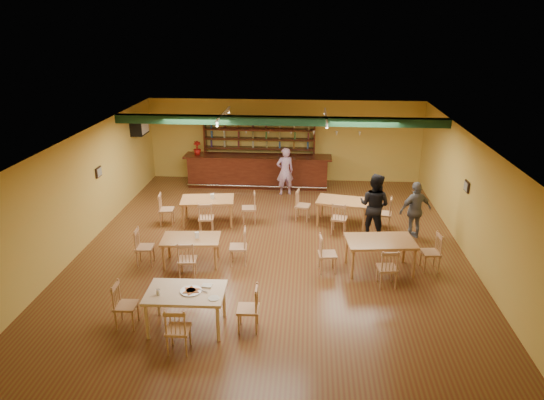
# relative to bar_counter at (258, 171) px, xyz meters

# --- Properties ---
(floor) EXTENTS (12.00, 12.00, 0.00)m
(floor) POSITION_rel_bar_counter_xyz_m (0.91, -5.15, -0.56)
(floor) COLOR brown
(floor) RESTS_ON ground
(ceiling_beam) EXTENTS (10.00, 0.30, 0.25)m
(ceiling_beam) POSITION_rel_bar_counter_xyz_m (0.91, -2.35, 2.31)
(ceiling_beam) COLOR black
(ceiling_beam) RESTS_ON ceiling
(track_rail_left) EXTENTS (0.05, 2.50, 0.05)m
(track_rail_left) POSITION_rel_bar_counter_xyz_m (-0.89, -1.75, 2.38)
(track_rail_left) COLOR silver
(track_rail_left) RESTS_ON ceiling
(track_rail_right) EXTENTS (0.05, 2.50, 0.05)m
(track_rail_right) POSITION_rel_bar_counter_xyz_m (2.31, -1.75, 2.38)
(track_rail_right) COLOR silver
(track_rail_right) RESTS_ON ceiling
(ac_unit) EXTENTS (0.34, 0.70, 0.48)m
(ac_unit) POSITION_rel_bar_counter_xyz_m (-3.89, -0.95, 1.79)
(ac_unit) COLOR silver
(ac_unit) RESTS_ON wall_left
(picture_left) EXTENTS (0.04, 0.34, 0.28)m
(picture_left) POSITION_rel_bar_counter_xyz_m (-4.06, -4.15, 1.14)
(picture_left) COLOR black
(picture_left) RESTS_ON wall_left
(picture_right) EXTENTS (0.04, 0.34, 0.28)m
(picture_right) POSITION_rel_bar_counter_xyz_m (5.88, -4.65, 1.14)
(picture_right) COLOR black
(picture_right) RESTS_ON wall_right
(bar_counter) EXTENTS (5.26, 0.85, 1.13)m
(bar_counter) POSITION_rel_bar_counter_xyz_m (0.00, 0.00, 0.00)
(bar_counter) COLOR #36110A
(bar_counter) RESTS_ON ground
(back_bar_hutch) EXTENTS (4.07, 0.40, 2.28)m
(back_bar_hutch) POSITION_rel_bar_counter_xyz_m (0.00, 0.63, 0.57)
(back_bar_hutch) COLOR #36110A
(back_bar_hutch) RESTS_ON ground
(poinsettia) EXTENTS (0.35, 0.35, 0.49)m
(poinsettia) POSITION_rel_bar_counter_xyz_m (-2.18, 0.00, 0.81)
(poinsettia) COLOR maroon
(poinsettia) RESTS_ON bar_counter
(dining_table_a) EXTENTS (1.64, 1.10, 0.77)m
(dining_table_a) POSITION_rel_bar_counter_xyz_m (-1.12, -3.57, -0.18)
(dining_table_a) COLOR #A8703B
(dining_table_a) RESTS_ON ground
(dining_table_b) EXTENTS (1.64, 1.17, 0.75)m
(dining_table_b) POSITION_rel_bar_counter_xyz_m (2.85, -3.33, -0.19)
(dining_table_b) COLOR #A8703B
(dining_table_b) RESTS_ON ground
(dining_table_c) EXTENTS (1.48, 0.96, 0.70)m
(dining_table_c) POSITION_rel_bar_counter_xyz_m (-1.02, -6.17, -0.21)
(dining_table_c) COLOR #A8703B
(dining_table_c) RESTS_ON ground
(dining_table_d) EXTENTS (1.71, 1.14, 0.80)m
(dining_table_d) POSITION_rel_bar_counter_xyz_m (3.57, -6.16, -0.16)
(dining_table_d) COLOR #A8703B
(dining_table_d) RESTS_ON ground
(near_table) EXTENTS (1.54, 1.01, 0.81)m
(near_table) POSITION_rel_bar_counter_xyz_m (-0.50, -8.83, -0.16)
(near_table) COLOR beige
(near_table) RESTS_ON ground
(pizza_tray) EXTENTS (0.43, 0.43, 0.01)m
(pizza_tray) POSITION_rel_bar_counter_xyz_m (-0.39, -8.83, 0.25)
(pizza_tray) COLOR silver
(pizza_tray) RESTS_ON near_table
(parmesan_shaker) EXTENTS (0.08, 0.08, 0.11)m
(parmesan_shaker) POSITION_rel_bar_counter_xyz_m (-0.99, -8.99, 0.30)
(parmesan_shaker) COLOR #EAE5C6
(parmesan_shaker) RESTS_ON near_table
(napkin_stack) EXTENTS (0.21, 0.17, 0.03)m
(napkin_stack) POSITION_rel_bar_counter_xyz_m (-0.12, -8.61, 0.26)
(napkin_stack) COLOR white
(napkin_stack) RESTS_ON near_table
(pizza_server) EXTENTS (0.33, 0.23, 0.00)m
(pizza_server) POSITION_rel_bar_counter_xyz_m (-0.23, -8.77, 0.26)
(pizza_server) COLOR silver
(pizza_server) RESTS_ON pizza_tray
(side_plate) EXTENTS (0.23, 0.23, 0.01)m
(side_plate) POSITION_rel_bar_counter_xyz_m (0.09, -9.04, 0.25)
(side_plate) COLOR white
(side_plate) RESTS_ON near_table
(patron_bar) EXTENTS (0.70, 0.56, 1.65)m
(patron_bar) POSITION_rel_bar_counter_xyz_m (1.02, -0.83, 0.26)
(patron_bar) COLOR #9F51B0
(patron_bar) RESTS_ON ground
(patron_right_a) EXTENTS (1.11, 1.04, 1.82)m
(patron_right_a) POSITION_rel_bar_counter_xyz_m (3.65, -4.13, 0.34)
(patron_right_a) COLOR black
(patron_right_a) RESTS_ON ground
(patron_right_b) EXTENTS (1.04, 0.72, 1.63)m
(patron_right_b) POSITION_rel_bar_counter_xyz_m (4.77, -4.16, 0.25)
(patron_right_b) COLOR slate
(patron_right_b) RESTS_ON ground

